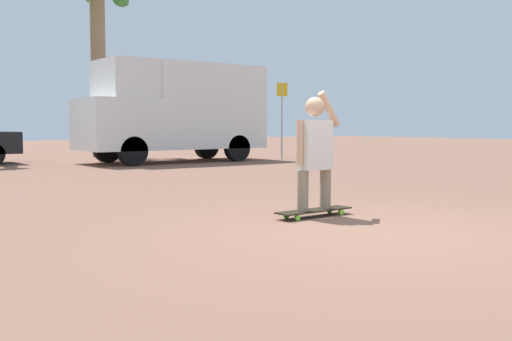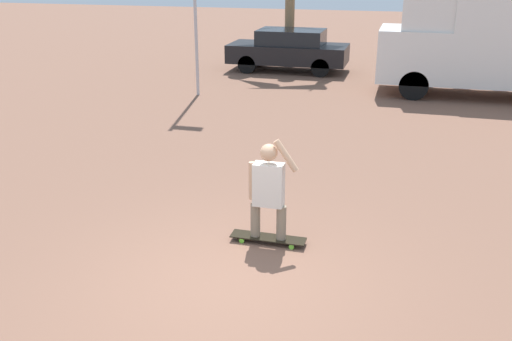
% 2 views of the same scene
% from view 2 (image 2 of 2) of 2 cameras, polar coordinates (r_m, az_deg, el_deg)
% --- Properties ---
extents(ground_plane, '(80.00, 80.00, 0.00)m').
position_cam_2_polar(ground_plane, '(7.36, -2.87, -11.29)').
color(ground_plane, brown).
extents(skateboard, '(1.09, 0.26, 0.09)m').
position_cam_2_polar(skateboard, '(8.30, 1.22, -6.75)').
color(skateboard, black).
rests_on(skateboard, ground_plane).
extents(person_skateboarder, '(0.71, 0.24, 1.49)m').
position_cam_2_polar(person_skateboarder, '(7.96, 1.26, -1.58)').
color(person_skateboarder, gray).
rests_on(person_skateboarder, skateboard).
extents(camper_van, '(5.78, 2.14, 3.05)m').
position_cam_2_polar(camper_van, '(18.04, 22.11, 12.04)').
color(camper_van, black).
rests_on(camper_van, ground_plane).
extents(parked_car_black, '(4.21, 1.82, 1.48)m').
position_cam_2_polar(parked_car_black, '(20.90, 3.31, 12.00)').
color(parked_car_black, black).
rests_on(parked_car_black, ground_plane).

